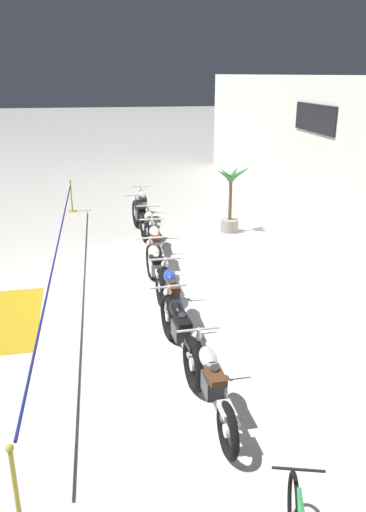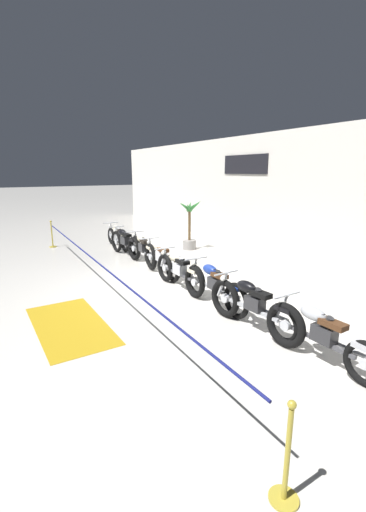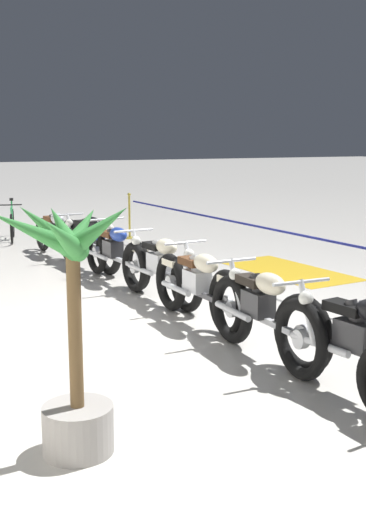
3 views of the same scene
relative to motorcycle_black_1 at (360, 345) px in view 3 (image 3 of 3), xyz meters
The scene contains 12 objects.
ground_plane 3.42m from the motorcycle_black_1, ahead, with size 120.00×120.00×0.00m, color silver.
motorcycle_black_1 is the anchor object (origin of this frame).
motorcycle_cream_2 1.33m from the motorcycle_black_1, ahead, with size 2.27×0.62×0.97m.
motorcycle_cream_3 2.63m from the motorcycle_black_1, ahead, with size 2.34×0.62×0.96m.
motorcycle_cream_4 3.97m from the motorcycle_black_1, ahead, with size 2.20×0.62×0.95m.
motorcycle_blue_5 5.36m from the motorcycle_black_1, ahead, with size 2.29×0.62×0.96m.
motorcycle_black_6 6.70m from the motorcycle_black_1, ahead, with size 2.33×0.62×0.97m.
motorcycle_silver_7 8.08m from the motorcycle_black_1, ahead, with size 2.15×0.62×0.92m.
bicycle 10.50m from the motorcycle_black_1, ahead, with size 1.64×0.60×0.94m.
potted_palm_left_of_row 2.58m from the motorcycle_black_1, 85.30° to the left, with size 0.90×1.07×1.89m.
stanchion_mid_left 9.73m from the motorcycle_black_1, 11.77° to the right, with size 0.28×0.28×1.05m.
floor_banner 5.63m from the motorcycle_black_1, 31.26° to the right, with size 2.63×1.26×0.01m, color #B78E19.
Camera 3 is at (-7.34, 4.40, 2.25)m, focal length 45.00 mm.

